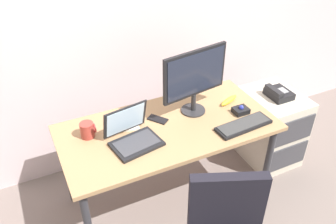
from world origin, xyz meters
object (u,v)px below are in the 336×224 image
object	(u,v)px
desk_phone	(278,93)
cell_phone	(158,119)
laptop	(132,135)
trackball_mouse	(241,110)
paper_notepad	(127,122)
coffee_mug	(88,130)
monitor_main	(195,77)
banana	(229,100)
file_cabinet	(271,127)
keyboard	(244,125)

from	to	relation	value
desk_phone	cell_phone	distance (m)	1.05
laptop	trackball_mouse	size ratio (longest dim) A/B	3.20
trackball_mouse	paper_notepad	size ratio (longest dim) A/B	0.53
trackball_mouse	coffee_mug	distance (m)	1.10
monitor_main	cell_phone	xyz separation A→B (m)	(-0.28, 0.01, -0.28)
cell_phone	banana	bearing A→B (deg)	-38.88
file_cabinet	cell_phone	distance (m)	1.13
file_cabinet	desk_phone	world-z (taller)	desk_phone
coffee_mug	paper_notepad	world-z (taller)	coffee_mug
file_cabinet	coffee_mug	distance (m)	1.62
monitor_main	banana	bearing A→B (deg)	-2.97
laptop	coffee_mug	distance (m)	0.31
desk_phone	coffee_mug	size ratio (longest dim) A/B	1.85
cell_phone	coffee_mug	bearing A→B (deg)	140.48
paper_notepad	trackball_mouse	bearing A→B (deg)	-17.07
keyboard	trackball_mouse	size ratio (longest dim) A/B	3.80
trackball_mouse	banana	size ratio (longest dim) A/B	0.58
monitor_main	keyboard	world-z (taller)	monitor_main
file_cabinet	trackball_mouse	xyz separation A→B (m)	(-0.48, -0.15, 0.41)
file_cabinet	trackball_mouse	bearing A→B (deg)	-162.79
desk_phone	banana	distance (m)	0.47
paper_notepad	desk_phone	bearing A→B (deg)	-5.10
cell_phone	keyboard	bearing A→B (deg)	-69.41
desk_phone	coffee_mug	bearing A→B (deg)	177.11
coffee_mug	cell_phone	distance (m)	0.50
keyboard	cell_phone	bearing A→B (deg)	146.85
file_cabinet	desk_phone	distance (m)	0.36
cell_phone	desk_phone	bearing A→B (deg)	-38.98
paper_notepad	keyboard	bearing A→B (deg)	-28.86
laptop	cell_phone	xyz separation A→B (m)	(0.25, 0.15, -0.05)
laptop	paper_notepad	distance (m)	0.22
desk_phone	monitor_main	distance (m)	0.83
desk_phone	monitor_main	bearing A→B (deg)	177.10
laptop	monitor_main	bearing A→B (deg)	14.51
laptop	paper_notepad	size ratio (longest dim) A/B	1.69
file_cabinet	trackball_mouse	size ratio (longest dim) A/B	5.92
monitor_main	coffee_mug	bearing A→B (deg)	177.11
monitor_main	keyboard	size ratio (longest dim) A/B	1.23
desk_phone	keyboard	xyz separation A→B (m)	(-0.55, -0.28, 0.04)
file_cabinet	banana	distance (m)	0.63
banana	trackball_mouse	bearing A→B (deg)	-90.27
file_cabinet	cell_phone	bearing A→B (deg)	178.19
trackball_mouse	cell_phone	xyz separation A→B (m)	(-0.59, 0.18, -0.02)
paper_notepad	monitor_main	bearing A→B (deg)	-8.52
trackball_mouse	banana	world-z (taller)	trackball_mouse
desk_phone	cell_phone	size ratio (longest dim) A/B	1.41
keyboard	trackball_mouse	world-z (taller)	trackball_mouse
laptop	paper_notepad	bearing A→B (deg)	79.49
monitor_main	keyboard	bearing A→B (deg)	-55.19
keyboard	trackball_mouse	distance (m)	0.17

